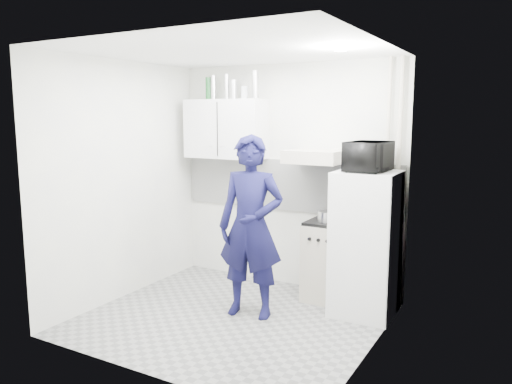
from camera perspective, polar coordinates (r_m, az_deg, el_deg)
The scene contains 23 objects.
floor at distance 5.15m, azimuth -2.77°, elevation -14.25°, with size 2.80×2.80×0.00m, color slate.
ceiling at distance 4.78m, azimuth -3.01°, elevation 15.83°, with size 2.80×2.80×0.00m, color white.
wall_back at distance 5.88m, azimuth 3.64°, elevation 1.78°, with size 2.80×2.80×0.00m, color silver.
wall_left at distance 5.66m, azimuth -14.96°, elevation 1.24°, with size 2.60×2.60×0.00m, color silver.
wall_right at distance 4.22m, azimuth 13.40°, elevation -1.17°, with size 2.60×2.60×0.00m, color silver.
person at distance 4.97m, azimuth -0.59°, elevation -3.98°, with size 0.67×0.44×1.83m, color black.
stove at distance 5.57m, azimuth 8.63°, elevation -7.89°, with size 0.53×0.53×0.85m, color beige.
fridge at distance 5.16m, azimuth 12.42°, elevation -5.79°, with size 0.61×0.61×1.47m, color white.
stove_top at distance 5.46m, azimuth 8.74°, elevation -3.45°, with size 0.51×0.51×0.03m, color black.
saucepan at distance 5.42m, azimuth 8.10°, elevation -2.77°, with size 0.20×0.20×0.11m, color silver.
microwave at distance 5.02m, azimuth 12.75°, elevation 3.98°, with size 0.36×0.53×0.29m, color black.
bottle_b at distance 6.19m, azimuth -5.46°, elevation 11.69°, with size 0.07×0.07×0.27m, color #144C1E.
bottle_c at distance 6.15m, azimuth -4.89°, elevation 11.81°, with size 0.07×0.07×0.28m, color silver.
bottle_d at distance 6.05m, azimuth -3.39°, elevation 11.92°, with size 0.07×0.07×0.29m, color silver.
canister_a at distance 6.00m, azimuth -2.62°, elevation 11.62°, with size 0.09×0.09×0.22m, color silver.
canister_b at distance 5.91m, azimuth -1.33°, elevation 11.30°, with size 0.08×0.08×0.15m, color #B2B7BC.
bottle_e at distance 5.85m, azimuth -0.11°, elevation 12.17°, with size 0.08×0.08×0.32m, color silver.
upper_cabinet at distance 6.05m, azimuth -3.50°, elevation 7.21°, with size 1.00×0.35×0.70m, color white.
range_hood at distance 5.44m, azimuth 6.80°, elevation 4.04°, with size 0.60×0.50×0.14m, color beige.
backsplash at distance 5.88m, azimuth 3.57°, elevation 0.80°, with size 2.74×0.03×0.60m, color white.
pipe_a at distance 5.37m, azimuth 15.86°, elevation 0.81°, with size 0.05×0.05×2.60m, color beige.
pipe_b at distance 5.39m, azimuth 14.62°, elevation 0.90°, with size 0.04×0.04×2.60m, color beige.
ceiling_spot_fixture at distance 4.51m, azimuth 9.65°, elevation 15.76°, with size 0.10×0.10×0.02m, color white.
Camera 1 is at (2.54, -4.00, 2.01)m, focal length 35.00 mm.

